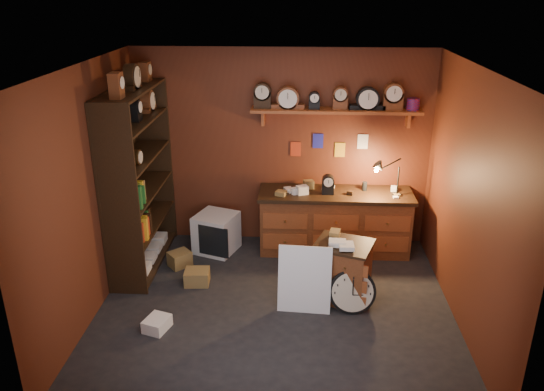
{
  "coord_description": "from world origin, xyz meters",
  "views": [
    {
      "loc": [
        0.25,
        -5.15,
        3.44
      ],
      "look_at": [
        -0.05,
        0.35,
        1.24
      ],
      "focal_mm": 35.0,
      "sensor_mm": 36.0,
      "label": 1
    }
  ],
  "objects_px": {
    "shelving_unit": "(136,173)",
    "big_round_clock": "(352,291)",
    "low_cabinet": "(343,269)",
    "workbench": "(335,218)"
  },
  "relations": [
    {
      "from": "low_cabinet",
      "to": "big_round_clock",
      "type": "xyz_separation_m",
      "value": [
        0.1,
        -0.27,
        -0.13
      ]
    },
    {
      "from": "workbench",
      "to": "big_round_clock",
      "type": "distance_m",
      "value": 1.52
    },
    {
      "from": "shelving_unit",
      "to": "workbench",
      "type": "bearing_deg",
      "value": 11.05
    },
    {
      "from": "big_round_clock",
      "to": "workbench",
      "type": "bearing_deg",
      "value": 94.72
    },
    {
      "from": "shelving_unit",
      "to": "low_cabinet",
      "type": "distance_m",
      "value": 2.8
    },
    {
      "from": "big_round_clock",
      "to": "shelving_unit",
      "type": "bearing_deg",
      "value": 159.25
    },
    {
      "from": "shelving_unit",
      "to": "big_round_clock",
      "type": "distance_m",
      "value": 3.01
    },
    {
      "from": "shelving_unit",
      "to": "big_round_clock",
      "type": "height_order",
      "value": "shelving_unit"
    },
    {
      "from": "shelving_unit",
      "to": "workbench",
      "type": "relative_size",
      "value": 1.25
    },
    {
      "from": "workbench",
      "to": "big_round_clock",
      "type": "relative_size",
      "value": 3.92
    }
  ]
}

